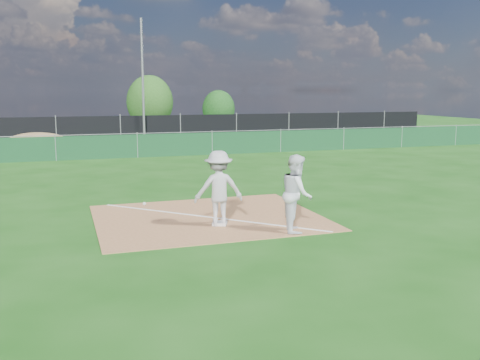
% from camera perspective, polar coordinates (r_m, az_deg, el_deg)
% --- Properties ---
extents(ground, '(90.00, 90.00, 0.00)m').
position_cam_1_polar(ground, '(23.29, -9.19, 0.93)').
color(ground, '#14490F').
rests_on(ground, ground).
extents(infield_dirt, '(6.00, 5.00, 0.02)m').
position_cam_1_polar(infield_dirt, '(14.63, -3.40, -4.01)').
color(infield_dirt, '#9A663D').
rests_on(infield_dirt, ground).
extents(foul_line, '(5.01, 5.01, 0.01)m').
position_cam_1_polar(foul_line, '(14.63, -3.40, -3.96)').
color(foul_line, white).
rests_on(foul_line, infield_dirt).
extents(green_fence, '(44.00, 0.05, 1.20)m').
position_cam_1_polar(green_fence, '(28.13, -10.89, 3.58)').
color(green_fence, '#0F3A1D').
rests_on(green_fence, ground).
extents(dirt_mound, '(3.38, 2.60, 1.17)m').
position_cam_1_polar(dirt_mound, '(31.40, -20.85, 3.70)').
color(dirt_mound, olive).
rests_on(dirt_mound, ground).
extents(black_fence, '(46.00, 0.04, 1.80)m').
position_cam_1_polar(black_fence, '(36.02, -12.62, 5.27)').
color(black_fence, black).
rests_on(black_fence, ground).
extents(parking_lot, '(46.00, 9.00, 0.01)m').
position_cam_1_polar(parking_lot, '(41.05, -13.31, 4.49)').
color(parking_lot, black).
rests_on(parking_lot, ground).
extents(light_pole, '(0.16, 0.16, 8.00)m').
position_cam_1_polar(light_pole, '(35.82, -10.33, 10.29)').
color(light_pole, slate).
rests_on(light_pole, ground).
extents(first_base, '(0.47, 0.47, 0.07)m').
position_cam_1_polar(first_base, '(13.80, -2.17, -4.63)').
color(first_base, silver).
rests_on(first_base, infield_dirt).
extents(play_at_first, '(2.60, 0.82, 1.92)m').
position_cam_1_polar(play_at_first, '(13.54, -2.30, -0.91)').
color(play_at_first, silver).
rests_on(play_at_first, infield_dirt).
extents(runner, '(0.98, 1.11, 1.91)m').
position_cam_1_polar(runner, '(13.11, 6.06, -1.42)').
color(runner, white).
rests_on(runner, ground).
extents(car_left, '(4.46, 3.10, 1.41)m').
position_cam_1_polar(car_left, '(39.75, -23.42, 4.83)').
color(car_left, '#A6A7AD').
rests_on(car_left, parking_lot).
extents(car_mid, '(5.07, 2.86, 1.58)m').
position_cam_1_polar(car_mid, '(40.45, -12.54, 5.57)').
color(car_mid, black).
rests_on(car_mid, parking_lot).
extents(car_right, '(5.07, 2.38, 1.43)m').
position_cam_1_polar(car_right, '(41.81, -6.76, 5.75)').
color(car_right, black).
rests_on(car_right, parking_lot).
extents(tree_mid, '(4.00, 4.00, 4.75)m').
position_cam_1_polar(tree_mid, '(47.42, -9.60, 8.21)').
color(tree_mid, '#382316').
rests_on(tree_mid, ground).
extents(tree_right, '(2.93, 2.93, 3.47)m').
position_cam_1_polar(tree_right, '(48.82, -2.30, 7.59)').
color(tree_right, '#382316').
rests_on(tree_right, ground).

